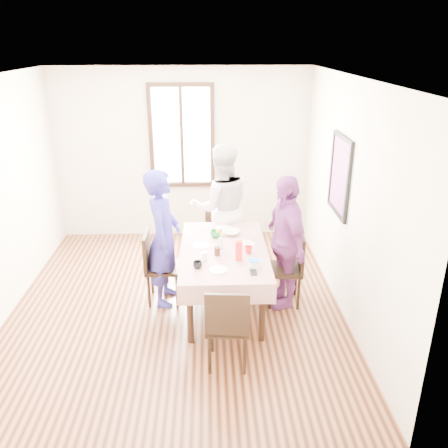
{
  "coord_description": "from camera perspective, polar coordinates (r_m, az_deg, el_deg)",
  "views": [
    {
      "loc": [
        0.4,
        -4.97,
        3.07
      ],
      "look_at": [
        0.58,
        -0.09,
        1.1
      ],
      "focal_mm": 37.0,
      "sensor_mm": 36.0,
      "label": 1
    }
  ],
  "objects": [
    {
      "name": "butter_tub",
      "position": [
        5.04,
        3.74,
        -4.89
      ],
      "size": [
        0.13,
        0.13,
        0.07
      ],
      "primitive_type": "cylinder",
      "color": "white",
      "rests_on": "tablecloth"
    },
    {
      "name": "chair_left",
      "position": [
        5.74,
        -7.51,
        -5.33
      ],
      "size": [
        0.42,
        0.42,
        0.91
      ],
      "primitive_type": "cube",
      "rotation": [
        0.0,
        0.0,
        -1.57
      ],
      "color": "black",
      "rests_on": "ground"
    },
    {
      "name": "butter_lid",
      "position": [
        5.03,
        3.75,
        -4.49
      ],
      "size": [
        0.12,
        0.12,
        0.01
      ],
      "primitive_type": "cylinder",
      "color": "blue",
      "rests_on": "butter_tub"
    },
    {
      "name": "ground",
      "position": [
        5.86,
        -5.77,
        -9.78
      ],
      "size": [
        4.5,
        4.5,
        0.0
      ],
      "primitive_type": "plane",
      "color": "black",
      "rests_on": "ground"
    },
    {
      "name": "plate_far",
      "position": [
        6.03,
        -0.12,
        -0.47
      ],
      "size": [
        0.2,
        0.2,
        0.01
      ],
      "primitive_type": "cylinder",
      "color": "white",
      "rests_on": "tablecloth"
    },
    {
      "name": "back_wall",
      "position": [
        7.43,
        -5.15,
        8.5
      ],
      "size": [
        4.0,
        0.0,
        4.0
      ],
      "primitive_type": "plane",
      "rotation": [
        1.57,
        0.0,
        0.0
      ],
      "color": "beige",
      "rests_on": "ground"
    },
    {
      "name": "tablecloth",
      "position": [
        5.45,
        -0.02,
        -3.16
      ],
      "size": [
        1.01,
        1.71,
        0.01
      ],
      "primitive_type": "cube",
      "color": "#5B040A",
      "rests_on": "dining_table"
    },
    {
      "name": "chair_right",
      "position": [
        5.7,
        7.46,
        -5.55
      ],
      "size": [
        0.45,
        0.45,
        0.91
      ],
      "primitive_type": "cube",
      "rotation": [
        0.0,
        0.0,
        1.48
      ],
      "color": "black",
      "rests_on": "ground"
    },
    {
      "name": "drinking_glass",
      "position": [
        5.18,
        -2.46,
        -3.95
      ],
      "size": [
        0.07,
        0.07,
        0.1
      ],
      "primitive_type": "cylinder",
      "color": "silver",
      "rests_on": "tablecloth"
    },
    {
      "name": "person_right",
      "position": [
        5.54,
        7.44,
        -2.19
      ],
      "size": [
        0.61,
        1.03,
        1.64
      ],
      "primitive_type": "imported",
      "rotation": [
        0.0,
        0.0,
        -1.35
      ],
      "color": "#7A347B",
      "rests_on": "ground"
    },
    {
      "name": "flower_vase",
      "position": [
        5.45,
        -0.42,
        -2.38
      ],
      "size": [
        0.06,
        0.06,
        0.13
      ],
      "primitive_type": "cylinder",
      "color": "silver",
      "rests_on": "tablecloth"
    },
    {
      "name": "plate_right",
      "position": [
        5.57,
        2.85,
        -2.46
      ],
      "size": [
        0.2,
        0.2,
        0.01
      ],
      "primitive_type": "cylinder",
      "color": "white",
      "rests_on": "tablecloth"
    },
    {
      "name": "mug_flag",
      "position": [
        5.33,
        3.05,
        -3.2
      ],
      "size": [
        0.13,
        0.13,
        0.09
      ],
      "primitive_type": "imported",
      "rotation": [
        0.0,
        0.0,
        0.51
      ],
      "color": "red",
      "rests_on": "tablecloth"
    },
    {
      "name": "jam_jar",
      "position": [
        5.27,
        -0.84,
        -3.39
      ],
      "size": [
        0.07,
        0.07,
        0.1
      ],
      "primitive_type": "cylinder",
      "color": "black",
      "rests_on": "tablecloth"
    },
    {
      "name": "mug_green",
      "position": [
        5.74,
        -1.11,
        -1.24
      ],
      "size": [
        0.12,
        0.12,
        0.09
      ],
      "primitive_type": "imported",
      "rotation": [
        0.0,
        0.0,
        0.03
      ],
      "color": "#0C7226",
      "rests_on": "tablecloth"
    },
    {
      "name": "plate_left",
      "position": [
        5.53,
        -2.82,
        -2.66
      ],
      "size": [
        0.2,
        0.2,
        0.01
      ],
      "primitive_type": "cylinder",
      "color": "white",
      "rests_on": "tablecloth"
    },
    {
      "name": "plate_near",
      "position": [
        4.96,
        -0.67,
        -5.7
      ],
      "size": [
        0.2,
        0.2,
        0.01
      ],
      "primitive_type": "cylinder",
      "color": "white",
      "rests_on": "tablecloth"
    },
    {
      "name": "juice_carton",
      "position": [
        5.14,
        1.85,
        -3.29
      ],
      "size": [
        0.07,
        0.07,
        0.23
      ],
      "primitive_type": "cube",
      "color": "red",
      "rests_on": "tablecloth"
    },
    {
      "name": "window_frame",
      "position": [
        7.35,
        -5.24,
        10.74
      ],
      "size": [
        1.02,
        0.06,
        1.62
      ],
      "primitive_type": "cube",
      "color": "black",
      "rests_on": "back_wall"
    },
    {
      "name": "serving_bowl",
      "position": [
        5.83,
        0.82,
        -1.07
      ],
      "size": [
        0.27,
        0.27,
        0.05
      ],
      "primitive_type": "imported",
      "rotation": [
        0.0,
        0.0,
        -0.3
      ],
      "color": "white",
      "rests_on": "tablecloth"
    },
    {
      "name": "chair_near",
      "position": [
        4.65,
        0.47,
        -12.29
      ],
      "size": [
        0.45,
        0.45,
        0.91
      ],
      "primitive_type": "cube",
      "rotation": [
        0.0,
        0.0,
        -0.08
      ],
      "color": "black",
      "rests_on": "ground"
    },
    {
      "name": "dining_table",
      "position": [
        5.62,
        -0.02,
        -6.68
      ],
      "size": [
        0.89,
        1.59,
        0.75
      ],
      "primitive_type": "cube",
      "color": "black",
      "rests_on": "ground"
    },
    {
      "name": "window_pane",
      "position": [
        7.36,
        -5.23,
        10.75
      ],
      "size": [
        0.9,
        0.02,
        1.5
      ],
      "primitive_type": "cube",
      "color": "white",
      "rests_on": "back_wall"
    },
    {
      "name": "person_left",
      "position": [
        5.57,
        -7.5,
        -1.74
      ],
      "size": [
        0.46,
        0.65,
        1.69
      ],
      "primitive_type": "imported",
      "rotation": [
        0.0,
        0.0,
        1.48
      ],
      "color": "navy",
      "rests_on": "ground"
    },
    {
      "name": "person_far",
      "position": [
        6.39,
        -0.36,
        2.03
      ],
      "size": [
        0.96,
        0.79,
        1.78
      ],
      "primitive_type": "imported",
      "rotation": [
        0.0,
        0.0,
        3.29
      ],
      "color": "beige",
      "rests_on": "ground"
    },
    {
      "name": "chair_far",
      "position": [
        6.57,
        -0.36,
        -1.48
      ],
      "size": [
        0.45,
        0.45,
        0.91
      ],
      "primitive_type": "cube",
      "rotation": [
        0.0,
        0.0,
        3.22
      ],
      "color": "black",
      "rests_on": "ground"
    },
    {
      "name": "art_poster",
      "position": [
        5.71,
        14.15,
        5.85
      ],
      "size": [
        0.04,
        0.76,
        0.96
      ],
      "primitive_type": "cube",
      "color": "red",
      "rests_on": "right_wall"
    },
    {
      "name": "flower_bunch",
      "position": [
        5.4,
        -0.42,
        -1.29
      ],
      "size": [
        0.09,
        0.09,
        0.1
      ],
      "primitive_type": null,
      "color": "yellow",
      "rests_on": "flower_vase"
    },
    {
      "name": "smartphone",
      "position": [
        4.92,
        3.68,
        -5.99
      ],
      "size": [
        0.07,
        0.14,
        0.01
      ],
      "primitive_type": "cube",
      "color": "black",
      "rests_on": "tablecloth"
    },
    {
      "name": "right_wall",
      "position": [
        5.5,
        14.98,
        2.96
      ],
      "size": [
        0.0,
        4.5,
        4.5
      ],
      "primitive_type": "plane",
      "rotation": [
        1.57,
        0.0,
        -1.57
      ],
      "color": "beige",
      "rests_on": "ground"
    },
    {
      "name": "mug_black",
      "position": [
        5.0,
        -3.28,
        -5.07
      ],
      "size": [
        0.11,
        0.11,
        0.08
      ],
      "primitive_type": "imported",
      "rotation": [
        0.0,
        0.0,
        -0.06
      ],
      "color": "black",
      "rests_on": "tablecloth"
    }
  ]
}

